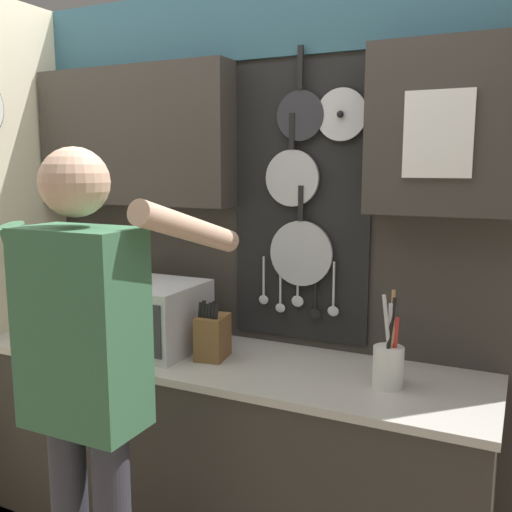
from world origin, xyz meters
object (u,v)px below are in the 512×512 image
object	(u,v)px
microwave	(141,314)
knife_block	(213,336)
utensil_crock	(389,362)
person	(87,368)

from	to	relation	value
microwave	knife_block	distance (m)	0.36
microwave	knife_block	xyz separation A→B (m)	(0.36, 0.00, -0.05)
utensil_crock	person	bearing A→B (deg)	-142.35
microwave	person	bearing A→B (deg)	-67.57
utensil_crock	person	size ratio (longest dim) A/B	0.20
knife_block	utensil_crock	xyz separation A→B (m)	(0.72, 0.00, -0.00)
utensil_crock	person	world-z (taller)	person
knife_block	utensil_crock	size ratio (longest dim) A/B	0.72
microwave	person	xyz separation A→B (m)	(0.26, -0.63, 0.00)
utensil_crock	person	xyz separation A→B (m)	(-0.82, -0.63, 0.06)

